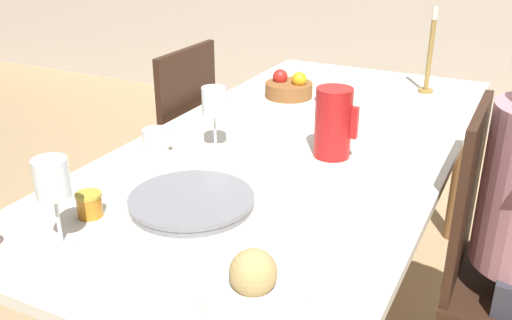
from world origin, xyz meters
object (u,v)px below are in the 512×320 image
(wine_glass_juice, at_px, (52,183))
(serving_tray, at_px, (192,201))
(chair_person_side, at_px, (499,268))
(candlestick_tall, at_px, (429,60))
(fruit_bowl, at_px, (289,88))
(bread_plate, at_px, (253,279))
(chair_opposite, at_px, (167,156))
(wine_glass_water, at_px, (214,104))
(teacup_near_person, at_px, (156,142))
(red_pitcher, at_px, (333,122))
(jam_jar_red, at_px, (89,204))

(wine_glass_juice, bearing_deg, serving_tray, 59.54)
(wine_glass_juice, distance_m, serving_tray, 0.36)
(chair_person_side, relative_size, candlestick_tall, 2.81)
(wine_glass_juice, bearing_deg, fruit_bowl, 89.73)
(wine_glass_juice, distance_m, bread_plate, 0.49)
(chair_opposite, bearing_deg, bread_plate, -137.03)
(wine_glass_water, height_order, serving_tray, wine_glass_water)
(serving_tray, distance_m, bread_plate, 0.39)
(chair_opposite, height_order, wine_glass_juice, chair_opposite)
(candlestick_tall, bearing_deg, chair_opposite, -148.57)
(chair_person_side, height_order, wine_glass_water, chair_person_side)
(teacup_near_person, height_order, serving_tray, teacup_near_person)
(serving_tray, bearing_deg, red_pitcher, 66.62)
(chair_opposite, xyz_separation_m, wine_glass_water, (0.46, -0.36, 0.40))
(chair_opposite, xyz_separation_m, jam_jar_red, (0.41, -0.88, 0.29))
(chair_person_side, xyz_separation_m, red_pitcher, (-0.53, -0.00, 0.36))
(fruit_bowl, bearing_deg, jam_jar_red, -91.82)
(wine_glass_water, relative_size, serving_tray, 0.63)
(fruit_bowl, height_order, candlestick_tall, candlestick_tall)
(chair_opposite, xyz_separation_m, teacup_near_person, (0.30, -0.46, 0.28))
(wine_glass_juice, relative_size, serving_tray, 0.65)
(red_pitcher, relative_size, serving_tray, 0.67)
(serving_tray, bearing_deg, fruit_bowl, 99.33)
(red_pitcher, bearing_deg, bread_plate, -82.39)
(bread_plate, xyz_separation_m, fruit_bowl, (-0.46, 1.23, 0.01))
(wine_glass_juice, distance_m, teacup_near_person, 0.58)
(wine_glass_juice, xyz_separation_m, bread_plate, (0.47, 0.04, -0.13))
(teacup_near_person, height_order, bread_plate, bread_plate)
(red_pitcher, height_order, candlestick_tall, candlestick_tall)
(serving_tray, bearing_deg, chair_person_side, 33.11)
(serving_tray, height_order, bread_plate, bread_plate)
(wine_glass_juice, bearing_deg, red_pitcher, 63.86)
(red_pitcher, distance_m, serving_tray, 0.53)
(chair_opposite, distance_m, serving_tray, 0.98)
(red_pitcher, xyz_separation_m, bread_plate, (0.10, -0.72, -0.08))
(serving_tray, distance_m, fruit_bowl, 0.99)
(red_pitcher, xyz_separation_m, wine_glass_water, (-0.35, -0.11, 0.04))
(chair_person_side, height_order, candlestick_tall, candlestick_tall)
(fruit_bowl, xyz_separation_m, candlestick_tall, (0.49, 0.31, 0.10))
(chair_opposite, height_order, bread_plate, chair_opposite)
(chair_opposite, relative_size, red_pitcher, 4.55)
(chair_person_side, bearing_deg, bread_plate, -30.79)
(chair_person_side, height_order, bread_plate, chair_person_side)
(wine_glass_water, relative_size, fruit_bowl, 1.05)
(wine_glass_water, relative_size, teacup_near_person, 1.40)
(chair_opposite, distance_m, candlestick_tall, 1.16)
(red_pitcher, distance_m, bread_plate, 0.73)
(chair_person_side, xyz_separation_m, candlestick_tall, (-0.41, 0.82, 0.39))
(red_pitcher, distance_m, jam_jar_red, 0.75)
(teacup_near_person, bearing_deg, chair_person_side, 11.48)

